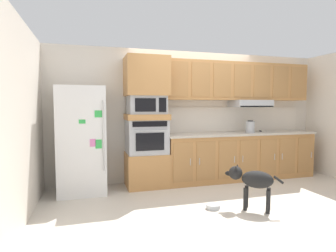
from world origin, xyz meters
TOP-DOWN VIEW (x-y plane):
  - ground_plane at (0.00, 0.00)m, footprint 9.60×9.60m
  - back_kitchen_wall at (0.00, 1.11)m, footprint 6.20×0.12m
  - side_panel_left at (-2.80, 0.00)m, footprint 0.12×7.10m
  - refrigerator at (-2.10, 0.68)m, footprint 0.76×0.73m
  - oven_base_cabinet at (-0.99, 0.75)m, footprint 0.74×0.62m
  - built_in_oven at (-0.99, 0.75)m, footprint 0.70×0.62m
  - appliance_mid_shelf at (-0.99, 0.75)m, footprint 0.74×0.62m
  - microwave at (-0.99, 0.75)m, footprint 0.64×0.54m
  - appliance_upper_cabinet at (-0.99, 0.75)m, footprint 0.74×0.62m
  - lower_cabinet_run at (0.90, 0.75)m, footprint 3.04×0.63m
  - countertop_slab at (0.90, 0.75)m, footprint 3.08×0.64m
  - backsplash_panel at (0.90, 1.04)m, footprint 3.08×0.02m
  - upper_cabinet_with_hood at (0.92, 0.87)m, footprint 3.04×0.48m
  - screwdriver at (1.39, 0.78)m, footprint 0.16×0.15m
  - electric_kettle at (1.09, 0.70)m, footprint 0.17×0.17m
  - dog at (0.18, -0.79)m, footprint 0.64×0.54m
  - dog_food_bowl at (-0.32, -0.61)m, footprint 0.20×0.20m

SIDE VIEW (x-z plane):
  - ground_plane at x=0.00m, z-range 0.00..0.00m
  - dog_food_bowl at x=-0.32m, z-range 0.00..0.06m
  - oven_base_cabinet at x=-0.99m, z-range 0.00..0.60m
  - dog at x=0.18m, z-range 0.11..0.73m
  - lower_cabinet_run at x=0.90m, z-range 0.00..0.88m
  - refrigerator at x=-2.10m, z-range 0.00..1.76m
  - countertop_slab at x=0.90m, z-range 0.88..0.92m
  - built_in_oven at x=-0.99m, z-range 0.60..1.20m
  - screwdriver at x=1.39m, z-range 0.92..0.95m
  - electric_kettle at x=1.09m, z-range 0.91..1.15m
  - backsplash_panel at x=0.90m, z-range 0.92..1.42m
  - back_kitchen_wall at x=0.00m, z-range 0.00..2.50m
  - side_panel_left at x=-2.80m, z-range 0.00..2.50m
  - appliance_mid_shelf at x=-0.99m, z-range 1.20..1.30m
  - microwave at x=-0.99m, z-range 1.30..1.62m
  - upper_cabinet_with_hood at x=0.92m, z-range 1.46..2.34m
  - appliance_upper_cabinet at x=-0.99m, z-range 1.62..2.30m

